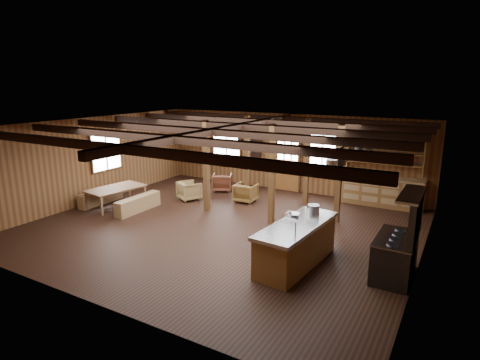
# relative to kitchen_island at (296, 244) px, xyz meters

# --- Properties ---
(room) EXTENTS (10.04, 9.04, 2.84)m
(room) POSITION_rel_kitchen_island_xyz_m (-2.64, 1.18, 0.92)
(room) COLOR black
(room) RESTS_ON ground
(ceiling_joists) EXTENTS (9.80, 8.82, 0.18)m
(ceiling_joists) POSITION_rel_kitchen_island_xyz_m (-2.64, 1.36, 2.20)
(ceiling_joists) COLOR black
(ceiling_joists) RESTS_ON ceiling
(timber_posts) EXTENTS (3.95, 2.35, 2.80)m
(timber_posts) POSITION_rel_kitchen_island_xyz_m (-2.12, 3.26, 0.92)
(timber_posts) COLOR #442813
(timber_posts) RESTS_ON floor
(back_door) EXTENTS (1.02, 0.08, 2.15)m
(back_door) POSITION_rel_kitchen_island_xyz_m (-2.64, 5.63, 0.40)
(back_door) COLOR brown
(back_door) RESTS_ON floor
(window_back_left) EXTENTS (1.32, 0.06, 1.32)m
(window_back_left) POSITION_rel_kitchen_island_xyz_m (-5.24, 5.64, 1.12)
(window_back_left) COLOR white
(window_back_left) RESTS_ON wall_back
(window_back_right) EXTENTS (1.02, 0.06, 1.32)m
(window_back_right) POSITION_rel_kitchen_island_xyz_m (-1.34, 5.64, 1.12)
(window_back_right) COLOR white
(window_back_right) RESTS_ON wall_back
(window_left) EXTENTS (0.14, 1.24, 1.32)m
(window_left) POSITION_rel_kitchen_island_xyz_m (-7.60, 1.68, 1.12)
(window_left) COLOR white
(window_left) RESTS_ON wall_back
(notice_boards) EXTENTS (1.08, 0.03, 0.90)m
(notice_boards) POSITION_rel_kitchen_island_xyz_m (-4.14, 5.64, 1.16)
(notice_boards) COLOR silver
(notice_boards) RESTS_ON wall_back
(back_counter) EXTENTS (2.55, 0.60, 2.45)m
(back_counter) POSITION_rel_kitchen_island_xyz_m (0.76, 5.38, 0.12)
(back_counter) COLOR brown
(back_counter) RESTS_ON floor
(pendant_lamps) EXTENTS (1.86, 2.36, 0.66)m
(pendant_lamps) POSITION_rel_kitchen_island_xyz_m (-4.89, 2.18, 1.77)
(pendant_lamps) COLOR #2E2E30
(pendant_lamps) RESTS_ON ceiling
(pot_rack) EXTENTS (0.37, 3.00, 0.44)m
(pot_rack) POSITION_rel_kitchen_island_xyz_m (0.70, 1.42, 1.81)
(pot_rack) COLOR #2E2E30
(pot_rack) RESTS_ON ceiling
(kitchen_island) EXTENTS (1.08, 2.56, 1.20)m
(kitchen_island) POSITION_rel_kitchen_island_xyz_m (0.00, 0.00, 0.00)
(kitchen_island) COLOR brown
(kitchen_island) RESTS_ON floor
(step_stool) EXTENTS (0.52, 0.39, 0.44)m
(step_stool) POSITION_rel_kitchen_island_xyz_m (-0.89, 2.06, -0.26)
(step_stool) COLOR olive
(step_stool) RESTS_ON floor
(commercial_range) EXTENTS (0.78, 1.47, 1.81)m
(commercial_range) POSITION_rel_kitchen_island_xyz_m (2.01, 0.47, 0.12)
(commercial_range) COLOR #2E2E30
(commercial_range) RESTS_ON floor
(dining_table) EXTENTS (1.25, 1.92, 0.63)m
(dining_table) POSITION_rel_kitchen_island_xyz_m (-6.54, 1.05, -0.16)
(dining_table) COLOR brown
(dining_table) RESTS_ON floor
(bench_wall) EXTENTS (0.31, 1.63, 0.45)m
(bench_wall) POSITION_rel_kitchen_island_xyz_m (-7.29, 1.05, -0.25)
(bench_wall) COLOR olive
(bench_wall) RESTS_ON floor
(bench_aisle) EXTENTS (0.32, 1.70, 0.47)m
(bench_aisle) POSITION_rel_kitchen_island_xyz_m (-5.65, 1.05, -0.24)
(bench_aisle) COLOR olive
(bench_aisle) RESTS_ON floor
(armchair_a) EXTENTS (0.91, 0.92, 0.63)m
(armchair_a) POSITION_rel_kitchen_island_xyz_m (-4.67, 4.36, -0.16)
(armchair_a) COLOR #5B2C1B
(armchair_a) RESTS_ON floor
(armchair_b) EXTENTS (0.72, 0.74, 0.63)m
(armchair_b) POSITION_rel_kitchen_island_xyz_m (-3.24, 3.58, -0.16)
(armchair_b) COLOR brown
(armchair_b) RESTS_ON floor
(armchair_c) EXTENTS (0.92, 0.93, 0.63)m
(armchair_c) POSITION_rel_kitchen_island_xyz_m (-5.04, 2.85, -0.16)
(armchair_c) COLOR olive
(armchair_c) RESTS_ON floor
(counter_pot) EXTENTS (0.29, 0.29, 0.17)m
(counter_pot) POSITION_rel_kitchen_island_xyz_m (0.03, 0.94, 0.55)
(counter_pot) COLOR #B5B7BD
(counter_pot) RESTS_ON kitchen_island
(bowl) EXTENTS (0.29, 0.29, 0.07)m
(bowl) POSITION_rel_kitchen_island_xyz_m (-0.26, 0.45, 0.49)
(bowl) COLOR silver
(bowl) RESTS_ON kitchen_island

